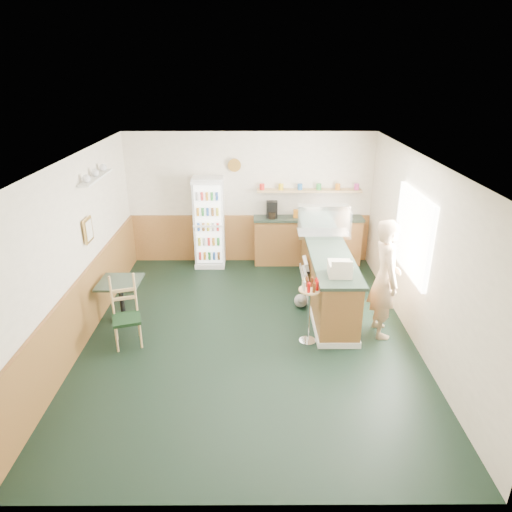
{
  "coord_description": "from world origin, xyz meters",
  "views": [
    {
      "loc": [
        0.09,
        -6.09,
        3.86
      ],
      "look_at": [
        0.12,
        0.6,
        1.07
      ],
      "focal_mm": 32.0,
      "sensor_mm": 36.0,
      "label": 1
    }
  ],
  "objects_px": {
    "shopkeeper": "(385,279)",
    "drinks_fridge": "(209,223)",
    "display_case": "(324,221)",
    "cash_register": "(340,269)",
    "cafe_chair": "(127,308)",
    "condiment_stand": "(309,301)",
    "cafe_table": "(121,293)"
  },
  "relations": [
    {
      "from": "drinks_fridge",
      "to": "cafe_table",
      "type": "distance_m",
      "value": 2.64
    },
    {
      "from": "display_case",
      "to": "cafe_table",
      "type": "bearing_deg",
      "value": -159.04
    },
    {
      "from": "cash_register",
      "to": "shopkeeper",
      "type": "xyz_separation_m",
      "value": [
        0.7,
        0.04,
        -0.18
      ]
    },
    {
      "from": "cash_register",
      "to": "cafe_table",
      "type": "relative_size",
      "value": 0.49
    },
    {
      "from": "cafe_chair",
      "to": "cafe_table",
      "type": "bearing_deg",
      "value": 95.78
    },
    {
      "from": "shopkeeper",
      "to": "drinks_fridge",
      "type": "bearing_deg",
      "value": 45.73
    },
    {
      "from": "cafe_chair",
      "to": "display_case",
      "type": "bearing_deg",
      "value": 13.66
    },
    {
      "from": "drinks_fridge",
      "to": "cash_register",
      "type": "height_order",
      "value": "drinks_fridge"
    },
    {
      "from": "cafe_table",
      "to": "display_case",
      "type": "bearing_deg",
      "value": 20.96
    },
    {
      "from": "cash_register",
      "to": "cafe_chair",
      "type": "bearing_deg",
      "value": -174.2
    },
    {
      "from": "drinks_fridge",
      "to": "display_case",
      "type": "xyz_separation_m",
      "value": [
        2.18,
        -1.0,
        0.35
      ]
    },
    {
      "from": "drinks_fridge",
      "to": "shopkeeper",
      "type": "distance_m",
      "value": 3.94
    },
    {
      "from": "cash_register",
      "to": "shopkeeper",
      "type": "relative_size",
      "value": 0.19
    },
    {
      "from": "cafe_chair",
      "to": "cash_register",
      "type": "bearing_deg",
      "value": -14.13
    },
    {
      "from": "shopkeeper",
      "to": "condiment_stand",
      "type": "relative_size",
      "value": 1.8
    },
    {
      "from": "condiment_stand",
      "to": "shopkeeper",
      "type": "bearing_deg",
      "value": 12.45
    },
    {
      "from": "condiment_stand",
      "to": "cafe_table",
      "type": "distance_m",
      "value": 3.02
    },
    {
      "from": "shopkeeper",
      "to": "cafe_table",
      "type": "height_order",
      "value": "shopkeeper"
    },
    {
      "from": "cash_register",
      "to": "condiment_stand",
      "type": "xyz_separation_m",
      "value": [
        -0.45,
        -0.22,
        -0.42
      ]
    },
    {
      "from": "condiment_stand",
      "to": "cafe_table",
      "type": "xyz_separation_m",
      "value": [
        -2.95,
        0.63,
        -0.19
      ]
    },
    {
      "from": "condiment_stand",
      "to": "cafe_chair",
      "type": "relative_size",
      "value": 0.97
    },
    {
      "from": "cash_register",
      "to": "cafe_table",
      "type": "xyz_separation_m",
      "value": [
        -3.4,
        0.41,
        -0.61
      ]
    },
    {
      "from": "condiment_stand",
      "to": "cafe_chair",
      "type": "bearing_deg",
      "value": 179.25
    },
    {
      "from": "display_case",
      "to": "cash_register",
      "type": "xyz_separation_m",
      "value": [
        0.0,
        -1.72,
        -0.17
      ]
    },
    {
      "from": "display_case",
      "to": "cafe_chair",
      "type": "relative_size",
      "value": 0.88
    },
    {
      "from": "shopkeeper",
      "to": "cafe_table",
      "type": "relative_size",
      "value": 2.61
    },
    {
      "from": "shopkeeper",
      "to": "cafe_table",
      "type": "xyz_separation_m",
      "value": [
        -4.1,
        0.38,
        -0.43
      ]
    },
    {
      "from": "drinks_fridge",
      "to": "display_case",
      "type": "relative_size",
      "value": 1.98
    },
    {
      "from": "drinks_fridge",
      "to": "display_case",
      "type": "height_order",
      "value": "drinks_fridge"
    },
    {
      "from": "condiment_stand",
      "to": "drinks_fridge",
      "type": "bearing_deg",
      "value": 120.45
    },
    {
      "from": "drinks_fridge",
      "to": "cafe_chair",
      "type": "distance_m",
      "value": 3.08
    },
    {
      "from": "cash_register",
      "to": "shopkeeper",
      "type": "distance_m",
      "value": 0.72
    }
  ]
}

